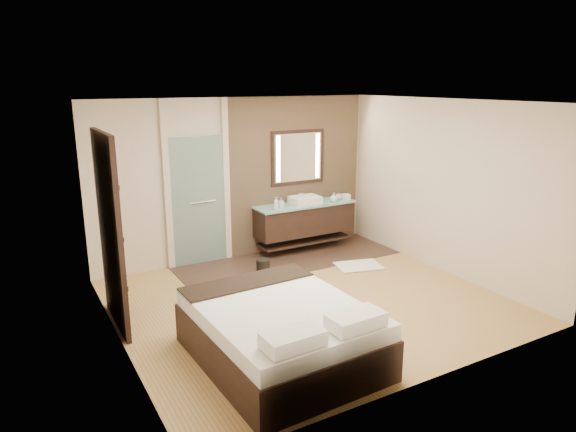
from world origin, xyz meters
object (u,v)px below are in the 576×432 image
vanity (304,219)px  waste_bin (263,267)px  mirror_unit (298,157)px  bed (281,332)px

vanity → waste_bin: bearing=-148.3°
vanity → mirror_unit: bearing=90.0°
vanity → bed: bearing=-125.1°
vanity → mirror_unit: (0.00, 0.24, 1.07)m
vanity → waste_bin: 1.48m
mirror_unit → bed: 4.17m
mirror_unit → bed: (-2.16, -3.31, -1.32)m
mirror_unit → bed: bearing=-123.1°
vanity → mirror_unit: mirror_unit is taller
waste_bin → mirror_unit: bearing=39.2°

